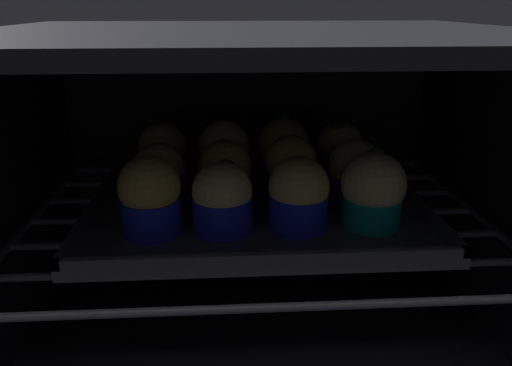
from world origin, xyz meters
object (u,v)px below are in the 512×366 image
(muffin_row1_col2, at_px, (291,170))
(muffin_row2_col3, at_px, (339,151))
(muffin_row0_col2, at_px, (298,195))
(muffin_row2_col2, at_px, (283,150))
(muffin_row0_col0, at_px, (150,197))
(muffin_row0_col1, at_px, (222,199))
(muffin_row1_col3, at_px, (355,173))
(muffin_row2_col1, at_px, (224,152))
(muffin_row0_col3, at_px, (373,191))
(muffin_row1_col0, at_px, (159,176))
(baking_tray, at_px, (256,204))
(muffin_row2_col0, at_px, (163,154))
(muffin_row1_col1, at_px, (225,174))

(muffin_row1_col2, bearing_deg, muffin_row2_col3, 44.65)
(muffin_row0_col2, bearing_deg, muffin_row2_col2, 89.25)
(muffin_row0_col0, distance_m, muffin_row0_col1, 0.07)
(muffin_row0_col2, distance_m, muffin_row1_col2, 0.08)
(muffin_row1_col3, xyz_separation_m, muffin_row2_col1, (-0.16, 0.08, 0.00))
(muffin_row0_col0, xyz_separation_m, muffin_row2_col2, (0.16, 0.16, 0.00))
(muffin_row0_col2, height_order, muffin_row2_col1, muffin_row2_col1)
(muffin_row0_col2, bearing_deg, muffin_row2_col3, 63.07)
(muffin_row2_col2, relative_size, muffin_row2_col3, 1.10)
(muffin_row0_col3, distance_m, muffin_row1_col2, 0.11)
(muffin_row0_col1, bearing_deg, muffin_row2_col1, 89.18)
(muffin_row0_col0, distance_m, muffin_row0_col3, 0.24)
(muffin_row1_col0, relative_size, muffin_row2_col2, 0.84)
(baking_tray, relative_size, muffin_row2_col0, 4.90)
(muffin_row1_col3, height_order, muffin_row2_col2, muffin_row2_col2)
(muffin_row0_col0, bearing_deg, muffin_row2_col3, 34.15)
(muffin_row0_col0, distance_m, muffin_row1_col2, 0.18)
(muffin_row2_col2, bearing_deg, muffin_row1_col0, -153.59)
(muffin_row2_col0, bearing_deg, baking_tray, -34.35)
(muffin_row0_col0, relative_size, muffin_row1_col2, 1.04)
(muffin_row0_col1, xyz_separation_m, muffin_row1_col3, (0.16, 0.08, -0.00))
(muffin_row0_col2, bearing_deg, muffin_row1_col2, 88.59)
(baking_tray, xyz_separation_m, muffin_row0_col2, (0.04, -0.08, 0.04))
(muffin_row1_col2, bearing_deg, muffin_row0_col2, -91.41)
(muffin_row0_col3, bearing_deg, muffin_row2_col2, 116.65)
(muffin_row0_col0, height_order, muffin_row0_col3, same)
(muffin_row1_col1, relative_size, muffin_row2_col0, 0.97)
(muffin_row0_col2, distance_m, muffin_row1_col0, 0.18)
(muffin_row2_col0, height_order, muffin_row2_col3, same)
(muffin_row0_col0, distance_m, muffin_row2_col1, 0.17)
(muffin_row1_col1, xyz_separation_m, muffin_row2_col1, (-0.00, 0.08, 0.00))
(muffin_row0_col2, bearing_deg, muffin_row0_col0, -178.97)
(muffin_row0_col0, height_order, muffin_row2_col2, muffin_row2_col2)
(muffin_row0_col1, distance_m, muffin_row0_col2, 0.08)
(muffin_row0_col3, height_order, muffin_row2_col3, muffin_row0_col3)
(baking_tray, height_order, muffin_row1_col0, muffin_row1_col0)
(muffin_row0_col3, xyz_separation_m, muffin_row1_col3, (-0.00, 0.07, -0.00))
(muffin_row1_col2, xyz_separation_m, muffin_row2_col3, (0.08, 0.08, -0.00))
(baking_tray, height_order, muffin_row2_col0, muffin_row2_col0)
(muffin_row0_col1, xyz_separation_m, muffin_row2_col3, (0.16, 0.16, 0.00))
(baking_tray, bearing_deg, muffin_row2_col1, 116.42)
(baking_tray, relative_size, muffin_row0_col0, 4.68)
(muffin_row0_col0, xyz_separation_m, muffin_row2_col1, (0.08, 0.16, -0.00))
(muffin_row2_col3, bearing_deg, muffin_row1_col2, -135.35)
(muffin_row1_col0, xyz_separation_m, muffin_row2_col3, (0.24, 0.08, 0.00))
(muffin_row0_col3, xyz_separation_m, muffin_row1_col0, (-0.24, 0.08, -0.01))
(muffin_row1_col1, height_order, muffin_row1_col2, muffin_row1_col2)
(muffin_row0_col1, bearing_deg, muffin_row1_col3, 25.29)
(baking_tray, bearing_deg, muffin_row0_col0, -145.49)
(muffin_row2_col3, bearing_deg, muffin_row0_col0, -145.85)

